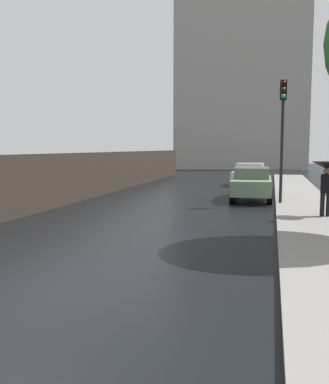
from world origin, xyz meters
The scene contains 6 objects.
ground centered at (0.00, 0.00, 0.00)m, with size 120.00×120.00×0.00m, color black.
car_white_near_kerb centered at (2.49, 21.16, 0.71)m, with size 2.06×4.22×1.36m.
car_green_mid_road centered at (2.97, 13.64, 0.76)m, with size 1.80×4.42×1.43m.
pedestrian_with_umbrella_near centered at (5.49, 8.56, 1.50)m, with size 0.93×0.93×1.73m.
traffic_light centered at (4.17, 11.65, 3.40)m, with size 0.26×0.39×4.75m.
distant_tower centered at (-0.02, 42.69, 12.19)m, with size 15.05×8.88×30.68m.
Camera 1 is at (3.83, -5.61, 2.31)m, focal length 39.74 mm.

